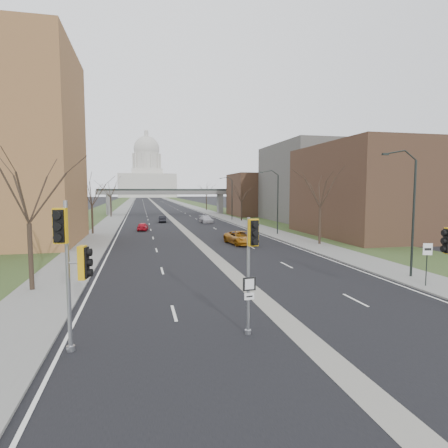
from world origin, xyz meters
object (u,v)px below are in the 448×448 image
object	(u,v)px
car_left_far	(162,219)
car_right_near	(241,238)
signal_pole_median	(251,255)
car_left_near	(143,227)
speed_limit_sign	(427,257)
signal_pole_left	(71,255)
car_right_mid	(206,219)

from	to	relation	value
car_left_far	car_right_near	distance (m)	32.21
signal_pole_median	car_left_near	bearing A→B (deg)	89.07
signal_pole_median	speed_limit_sign	world-z (taller)	signal_pole_median
car_left_far	speed_limit_sign	bearing A→B (deg)	107.00
car_left_near	signal_pole_left	bearing A→B (deg)	92.64
car_right_near	car_right_mid	world-z (taller)	car_right_near
car_right_mid	signal_pole_left	bearing A→B (deg)	-109.36
car_left_near	car_right_mid	world-z (taller)	car_right_mid
car_right_near	car_right_mid	bearing A→B (deg)	80.77
signal_pole_median	car_left_far	world-z (taller)	signal_pole_median
car_left_near	car_left_far	size ratio (longest dim) A/B	0.93
signal_pole_median	car_left_far	xyz separation A→B (m)	(-0.28, 57.44, -2.82)
signal_pole_left	car_right_near	bearing A→B (deg)	72.35
car_left_far	car_right_near	size ratio (longest dim) A/B	0.73
car_left_far	car_right_mid	world-z (taller)	car_right_mid
signal_pole_left	car_left_near	distance (m)	43.43
speed_limit_sign	car_right_mid	bearing A→B (deg)	111.22
car_left_far	signal_pole_left	bearing A→B (deg)	86.15
signal_pole_left	signal_pole_median	bearing A→B (deg)	10.75
car_left_far	car_right_near	xyz separation A→B (m)	(6.91, -31.46, 0.10)
signal_pole_median	car_right_mid	distance (m)	54.69
car_left_far	car_right_mid	xyz separation A→B (m)	(7.87, -3.34, 0.04)
signal_pole_left	signal_pole_median	size ratio (longest dim) A/B	1.15
speed_limit_sign	car_right_near	distance (m)	21.77
car_right_near	car_right_mid	distance (m)	28.14
signal_pole_median	car_right_mid	world-z (taller)	signal_pole_median
car_left_near	car_right_mid	size ratio (longest dim) A/B	0.77
signal_pole_median	car_left_near	size ratio (longest dim) A/B	1.37
car_right_mid	car_left_far	bearing A→B (deg)	152.58
signal_pole_median	car_left_far	distance (m)	57.51
signal_pole_left	speed_limit_sign	xyz separation A→B (m)	(19.93, 5.32, -1.78)
car_left_far	signal_pole_median	bearing A→B (deg)	92.99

